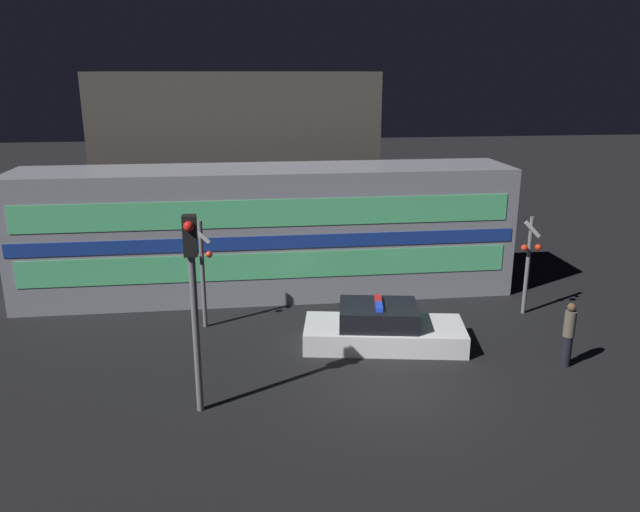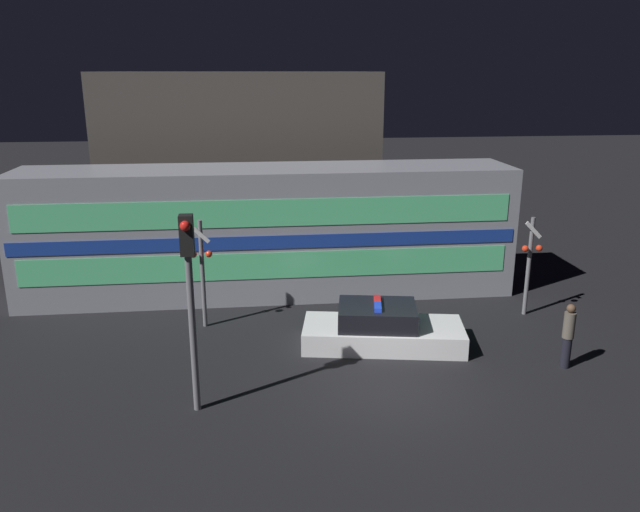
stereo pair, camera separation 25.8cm
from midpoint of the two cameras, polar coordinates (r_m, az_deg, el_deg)
ground_plane at (r=16.13m, az=6.65°, el=-11.83°), size 120.00×120.00×0.00m
train at (r=21.97m, az=-4.42°, el=2.27°), size 16.98×2.99×4.47m
police_car at (r=18.19m, az=6.04°, el=-6.68°), size 4.84×2.62×1.34m
pedestrian at (r=17.93m, az=22.11°, el=-6.73°), size 0.30×0.30×1.80m
crossing_signal_near at (r=21.01m, az=18.95°, el=-0.47°), size 0.67×0.30×3.24m
crossing_signal_far at (r=19.21m, az=-10.34°, el=-1.15°), size 0.67×0.30×3.39m
traffic_light_corner at (r=14.09m, az=-11.30°, el=-2.79°), size 0.30×0.46×4.68m
building_left at (r=28.27m, az=-6.96°, el=8.65°), size 11.53×6.07×7.62m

